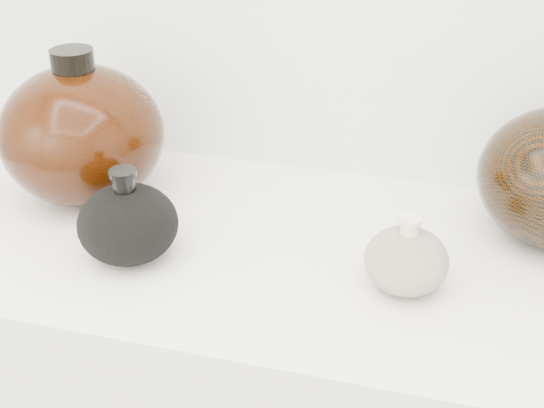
# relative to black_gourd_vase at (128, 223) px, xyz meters

# --- Properties ---
(black_gourd_vase) EXTENTS (0.17, 0.17, 0.13)m
(black_gourd_vase) POSITION_rel_black_gourd_vase_xyz_m (0.00, 0.00, 0.00)
(black_gourd_vase) COLOR black
(black_gourd_vase) RESTS_ON display_counter
(cream_gourd_vase) EXTENTS (0.13, 0.13, 0.11)m
(cream_gourd_vase) POSITION_rel_black_gourd_vase_xyz_m (0.37, 0.03, -0.01)
(cream_gourd_vase) COLOR beige
(cream_gourd_vase) RESTS_ON display_counter
(left_round_pot) EXTENTS (0.28, 0.28, 0.24)m
(left_round_pot) POSITION_rel_black_gourd_vase_xyz_m (-0.14, 0.14, 0.05)
(left_round_pot) COLOR black
(left_round_pot) RESTS_ON display_counter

